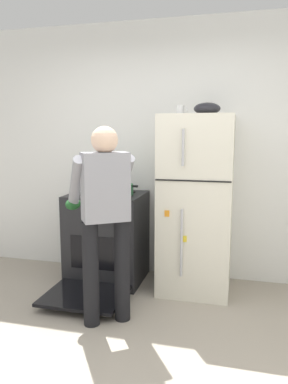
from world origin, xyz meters
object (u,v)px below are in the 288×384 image
object	(u,v)px
person_cook	(105,208)
coffee_mug	(181,110)
pepper_mill	(87,182)
mixing_bowl	(207,109)
refrigerator	(196,204)
red_pot	(120,189)
stove_range	(107,238)

from	to	relation	value
person_cook	coffee_mug	xyz separation A→B (m)	(0.46, 0.89, 0.81)
pepper_mill	mixing_bowl	world-z (taller)	mixing_bowl
refrigerator	red_pot	size ratio (longest dim) A/B	4.61
red_pot	pepper_mill	distance (m)	0.52
refrigerator	pepper_mill	bearing A→B (deg)	170.73
red_pot	coffee_mug	world-z (taller)	coffee_mug
coffee_mug	person_cook	bearing A→B (deg)	-117.42
stove_range	coffee_mug	distance (m)	1.51
stove_range	coffee_mug	bearing A→B (deg)	5.19
refrigerator	red_pot	xyz separation A→B (m)	(-0.77, -0.05, 0.13)
refrigerator	coffee_mug	xyz separation A→B (m)	(-0.18, 0.05, 0.91)
person_cook	pepper_mill	distance (m)	1.19
coffee_mug	mixing_bowl	world-z (taller)	mixing_bowl
mixing_bowl	pepper_mill	bearing A→B (deg)	171.30
refrigerator	mixing_bowl	size ratio (longest dim) A/B	6.93
stove_range	mixing_bowl	bearing A→B (deg)	1.03
mixing_bowl	refrigerator	bearing A→B (deg)	-179.79
refrigerator	pepper_mill	world-z (taller)	refrigerator
mixing_bowl	red_pot	bearing A→B (deg)	-176.62
stove_range	red_pot	xyz separation A→B (m)	(0.16, -0.03, 0.53)
person_cook	red_pot	bearing A→B (deg)	99.36
coffee_mug	mixing_bowl	xyz separation A→B (m)	(0.26, -0.05, 0.01)
red_pot	mixing_bowl	world-z (taller)	mixing_bowl
refrigerator	mixing_bowl	distance (m)	0.92
refrigerator	mixing_bowl	bearing A→B (deg)	0.21
coffee_mug	pepper_mill	world-z (taller)	coffee_mug
person_cook	pepper_mill	world-z (taller)	person_cook
coffee_mug	mixing_bowl	distance (m)	0.26
coffee_mug	pepper_mill	bearing A→B (deg)	171.87
person_cook	stove_range	bearing A→B (deg)	109.49
refrigerator	stove_range	world-z (taller)	refrigerator
stove_range	mixing_bowl	xyz separation A→B (m)	(1.01, 0.02, 1.32)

